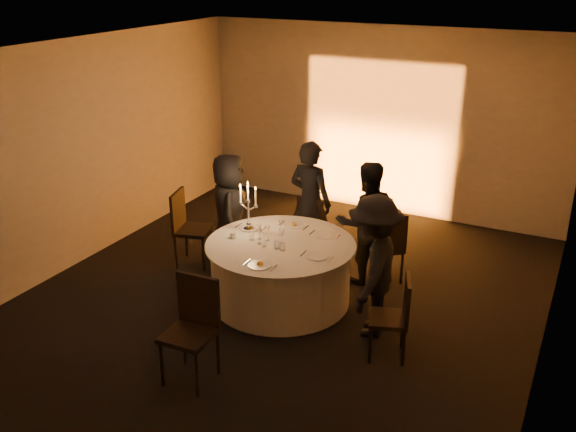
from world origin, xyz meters
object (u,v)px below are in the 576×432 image
at_px(chair_left, 187,223).
at_px(guest_right, 374,267).
at_px(banquet_table, 281,272).
at_px(chair_front, 193,322).
at_px(guest_back_right, 366,223).
at_px(chair_back_right, 387,244).
at_px(coffee_cup, 233,235).
at_px(guest_left, 230,211).
at_px(guest_back_left, 310,202).
at_px(chair_right, 396,313).
at_px(chair_back_left, 314,223).
at_px(candelabra, 248,213).

bearing_deg(chair_left, guest_right, -115.03).
bearing_deg(guest_right, banquet_table, -105.92).
distance_m(banquet_table, chair_front, 1.75).
bearing_deg(guest_back_right, chair_back_right, 156.92).
bearing_deg(coffee_cup, guest_right, -2.15).
relative_size(guest_left, guest_back_right, 0.97).
xyz_separation_m(banquet_table, coffee_cup, (-0.60, -0.10, 0.42)).
height_order(guest_back_left, guest_right, guest_back_left).
bearing_deg(chair_right, chair_front, -73.58).
height_order(guest_left, coffee_cup, guest_left).
height_order(chair_right, guest_back_left, guest_back_left).
height_order(chair_back_left, guest_back_right, guest_back_right).
xyz_separation_m(banquet_table, candelabra, (-0.55, 0.20, 0.61)).
xyz_separation_m(chair_back_left, chair_front, (0.07, -3.02, 0.08)).
bearing_deg(chair_right, chair_back_right, -177.98).
xyz_separation_m(chair_right, guest_left, (-2.68, 1.12, 0.28)).
bearing_deg(guest_right, chair_right, 39.66).
xyz_separation_m(banquet_table, chair_back_left, (-0.14, 1.28, 0.14)).
relative_size(chair_back_left, guest_back_right, 0.58).
distance_m(chair_left, guest_left, 0.62).
bearing_deg(chair_back_left, chair_right, 139.91).
xyz_separation_m(chair_right, candelabra, (-2.16, 0.71, 0.48)).
xyz_separation_m(chair_left, chair_right, (3.22, -0.89, -0.08)).
height_order(coffee_cup, candelabra, candelabra).
distance_m(chair_right, guest_left, 2.92).
bearing_deg(guest_back_left, chair_back_left, -101.36).
distance_m(chair_back_left, candelabra, 1.25).
relative_size(chair_right, guest_left, 0.58).
bearing_deg(guest_left, chair_front, 174.05).
relative_size(banquet_table, guest_left, 1.14).
bearing_deg(coffee_cup, guest_left, 124.01).
bearing_deg(candelabra, chair_front, -76.24).
bearing_deg(guest_back_left, candelabra, 77.38).
xyz_separation_m(guest_left, coffee_cup, (0.47, -0.70, 0.01)).
xyz_separation_m(chair_front, guest_right, (1.30, 1.56, 0.21)).
bearing_deg(guest_back_right, coffee_cup, 3.12).
bearing_deg(coffee_cup, guest_back_right, 39.38).
relative_size(chair_left, guest_back_left, 0.61).
xyz_separation_m(chair_back_right, chair_right, (0.61, -1.56, -0.03)).
xyz_separation_m(banquet_table, guest_right, (1.23, -0.17, 0.43)).
bearing_deg(chair_back_left, banquet_table, 102.06).
relative_size(chair_front, guest_back_right, 0.66).
xyz_separation_m(banquet_table, guest_back_right, (0.72, 0.98, 0.42)).
bearing_deg(chair_left, coffee_cup, -129.19).
distance_m(coffee_cup, candelabra, 0.36).
bearing_deg(guest_back_left, guest_back_right, 173.13).
bearing_deg(guest_right, guest_left, -116.45).
bearing_deg(guest_back_right, guest_left, -24.26).
bearing_deg(chair_back_left, chair_left, 37.54).
bearing_deg(chair_front, chair_right, 33.63).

